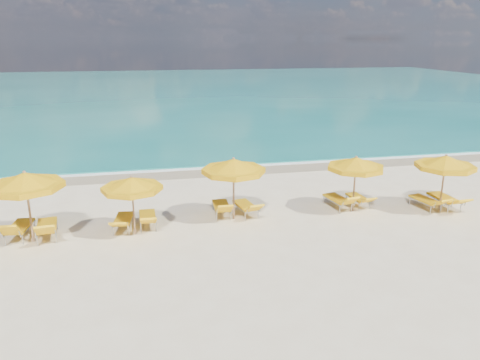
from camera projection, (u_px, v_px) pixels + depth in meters
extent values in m
plane|color=beige|center=(248.00, 222.00, 17.59)|extent=(120.00, 120.00, 0.00)
cube|color=#136B63|center=(168.00, 90.00, 62.53)|extent=(120.00, 80.00, 0.30)
cube|color=tan|center=(217.00, 170.00, 24.52)|extent=(120.00, 2.60, 0.01)
cube|color=white|center=(214.00, 166.00, 25.27)|extent=(120.00, 1.20, 0.03)
cube|color=white|center=(109.00, 138.00, 32.32)|extent=(14.00, 0.36, 0.05)
cube|color=white|center=(275.00, 116.00, 41.65)|extent=(18.00, 0.30, 0.05)
cylinder|color=#A37851|center=(29.00, 208.00, 15.54)|extent=(0.07, 0.07, 2.40)
cone|color=#F3B00C|center=(25.00, 179.00, 15.25)|extent=(2.59, 2.59, 0.48)
cylinder|color=#F3B00C|center=(26.00, 186.00, 15.32)|extent=(2.61, 2.61, 0.19)
sphere|color=#A37851|center=(24.00, 172.00, 15.18)|extent=(0.11, 0.11, 0.11)
cylinder|color=#A37851|center=(133.00, 207.00, 16.21)|extent=(0.06, 0.06, 2.05)
cone|color=#F3B00C|center=(132.00, 183.00, 15.96)|extent=(2.19, 2.19, 0.41)
cylinder|color=#F3B00C|center=(132.00, 188.00, 16.01)|extent=(2.21, 2.21, 0.16)
sphere|color=#A37851|center=(131.00, 177.00, 15.90)|extent=(0.09, 0.09, 0.09)
cylinder|color=#A37851|center=(234.00, 190.00, 17.54)|extent=(0.07, 0.07, 2.33)
cone|color=#F3B00C|center=(234.00, 165.00, 17.26)|extent=(2.65, 2.65, 0.47)
cylinder|color=#F3B00C|center=(234.00, 171.00, 17.33)|extent=(2.67, 2.67, 0.19)
sphere|color=#A37851|center=(234.00, 159.00, 17.19)|extent=(0.10, 0.10, 0.10)
cylinder|color=#A37851|center=(354.00, 185.00, 18.42)|extent=(0.07, 0.07, 2.17)
cone|color=#F3B00C|center=(356.00, 163.00, 18.15)|extent=(2.45, 2.45, 0.43)
cylinder|color=#F3B00C|center=(356.00, 168.00, 18.22)|extent=(2.47, 2.47, 0.17)
sphere|color=#A37851|center=(356.00, 157.00, 18.09)|extent=(0.10, 0.10, 0.10)
cylinder|color=#A37851|center=(443.00, 184.00, 18.44)|extent=(0.07, 0.07, 2.22)
cone|color=#F3B00C|center=(446.00, 161.00, 18.17)|extent=(2.54, 2.54, 0.44)
cylinder|color=#F3B00C|center=(445.00, 166.00, 18.23)|extent=(2.57, 2.57, 0.18)
sphere|color=#A37851|center=(446.00, 155.00, 18.10)|extent=(0.10, 0.10, 0.10)
cube|color=#F3B50E|center=(20.00, 226.00, 16.14)|extent=(0.75, 1.43, 0.08)
cube|color=#F3B50E|center=(10.00, 230.00, 15.21)|extent=(0.66, 0.57, 0.52)
cube|color=#F3B50E|center=(47.00, 226.00, 16.17)|extent=(0.81, 1.49, 0.09)
cube|color=#F3B50E|center=(45.00, 230.00, 15.24)|extent=(0.70, 0.64, 0.49)
cube|color=#F3B50E|center=(124.00, 219.00, 16.88)|extent=(0.75, 1.37, 0.08)
cube|color=#F3B50E|center=(119.00, 224.00, 15.96)|extent=(0.65, 0.65, 0.36)
cube|color=#F3B50E|center=(147.00, 216.00, 17.14)|extent=(0.60, 1.30, 0.08)
cube|color=#F3B50E|center=(148.00, 221.00, 16.26)|extent=(0.59, 0.57, 0.39)
cube|color=#F3B50E|center=(221.00, 206.00, 18.20)|extent=(0.62, 1.33, 0.08)
cube|color=#F3B50E|center=(225.00, 209.00, 17.30)|extent=(0.60, 0.55, 0.45)
cube|color=#F3B50E|center=(245.00, 205.00, 18.27)|extent=(0.80, 1.37, 0.08)
cube|color=#F3B50E|center=(255.00, 208.00, 17.43)|extent=(0.66, 0.64, 0.41)
cube|color=#F3B50E|center=(337.00, 199.00, 18.99)|extent=(0.79, 1.39, 0.08)
cube|color=#F3B50E|center=(350.00, 201.00, 18.14)|extent=(0.66, 0.62, 0.45)
cube|color=#F3B50E|center=(357.00, 197.00, 19.28)|extent=(0.60, 1.18, 0.07)
cube|color=#F3B50E|center=(368.00, 200.00, 18.50)|extent=(0.55, 0.54, 0.34)
cube|color=#F3B50E|center=(425.00, 199.00, 18.91)|extent=(0.79, 1.35, 0.08)
cube|color=#F3B50E|center=(442.00, 202.00, 18.08)|extent=(0.66, 0.64, 0.39)
cube|color=#F3B50E|center=(444.00, 198.00, 19.02)|extent=(0.68, 1.43, 0.09)
cube|color=#F3B50E|center=(461.00, 202.00, 18.05)|extent=(0.65, 0.65, 0.39)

